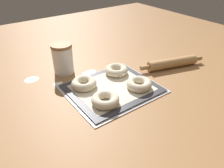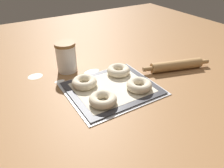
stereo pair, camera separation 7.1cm
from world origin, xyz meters
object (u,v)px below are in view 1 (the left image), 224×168
(bagel_back_right, at_px, (116,70))
(flour_canister, at_px, (63,59))
(bagel_front_left, at_px, (105,100))
(bagel_front_right, at_px, (139,84))
(rolling_pin, at_px, (172,63))
(bagel_back_left, at_px, (84,83))
(baking_tray, at_px, (112,89))

(bagel_back_right, xyz_separation_m, flour_canister, (-0.21, 0.19, 0.05))
(bagel_front_left, relative_size, bagel_front_right, 1.00)
(bagel_back_right, relative_size, rolling_pin, 0.31)
(bagel_front_left, bearing_deg, rolling_pin, 8.08)
(bagel_back_left, bearing_deg, bagel_front_left, -87.51)
(baking_tray, height_order, flour_canister, flour_canister)
(bagel_back_left, relative_size, flour_canister, 0.75)
(flour_canister, bearing_deg, bagel_front_left, -88.00)
(baking_tray, bearing_deg, bagel_back_right, 44.58)
(baking_tray, distance_m, bagel_front_right, 0.13)
(bagel_front_right, relative_size, bagel_back_left, 1.00)
(bagel_back_right, bearing_deg, baking_tray, -135.42)
(bagel_back_left, height_order, rolling_pin, rolling_pin)
(baking_tray, height_order, bagel_front_right, bagel_front_right)
(bagel_front_right, relative_size, flour_canister, 0.75)
(bagel_front_right, bearing_deg, bagel_back_left, 142.70)
(bagel_back_right, relative_size, flour_canister, 0.75)
(bagel_front_right, height_order, bagel_back_left, same)
(bagel_front_left, bearing_deg, bagel_back_right, 43.06)
(baking_tray, relative_size, bagel_front_left, 3.50)
(bagel_front_right, distance_m, flour_canister, 0.43)
(baking_tray, distance_m, flour_canister, 0.32)
(bagel_front_left, xyz_separation_m, bagel_back_left, (-0.01, 0.17, 0.00))
(bagel_front_right, height_order, flour_canister, flour_canister)
(bagel_front_left, height_order, bagel_back_right, same)
(bagel_front_left, height_order, bagel_front_right, same)
(bagel_front_right, bearing_deg, flour_canister, 120.28)
(bagel_front_right, relative_size, bagel_back_right, 1.00)
(baking_tray, relative_size, bagel_back_right, 3.50)
(bagel_back_left, distance_m, rolling_pin, 0.53)
(baking_tray, height_order, bagel_back_left, bagel_back_left)
(bagel_front_right, xyz_separation_m, flour_canister, (-0.22, 0.37, 0.05))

